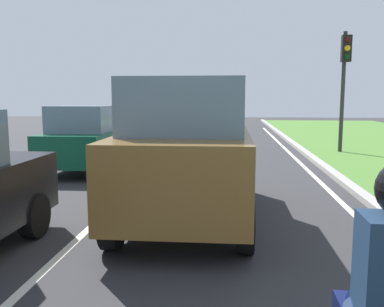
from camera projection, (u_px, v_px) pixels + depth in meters
name	position (u px, v px, depth m)	size (l,w,h in m)	color
ground_plane	(177.00, 171.00, 11.44)	(60.00, 60.00, 0.00)	#2D2D30
lane_line_center	(151.00, 170.00, 11.50)	(0.12, 32.00, 0.01)	silver
lane_line_right_edge	(310.00, 173.00, 11.11)	(0.12, 32.00, 0.01)	silver
curb_right	(330.00, 171.00, 11.06)	(0.24, 48.00, 0.12)	#9E9B93
car_suv_ahead	(189.00, 149.00, 6.82)	(1.97, 4.50, 2.28)	brown
car_hatchback_far	(88.00, 138.00, 11.40)	(1.73, 3.70, 1.78)	#0C472D
traffic_light_near_right	(345.00, 70.00, 14.45)	(0.32, 0.50, 4.25)	#2D2D2D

